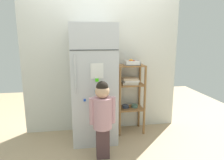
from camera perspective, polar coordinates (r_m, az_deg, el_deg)
name	(u,v)px	position (r m, az deg, el deg)	size (l,w,h in m)	color
ground_plane	(106,137)	(3.17, -1.89, -16.32)	(6.00, 6.00, 0.00)	tan
kitchen_wall_back	(103,64)	(3.17, -2.79, 4.68)	(2.51, 0.03, 2.21)	silver
refrigerator	(94,84)	(2.88, -5.32, -1.13)	(0.63, 0.63, 1.71)	silver
child_standing	(102,113)	(2.43, -2.81, -9.51)	(0.32, 0.24, 1.00)	#4B3437
pantry_shelf_unit	(130,90)	(3.14, 5.36, -3.06)	(0.43, 0.32, 1.11)	olive
fruit_bin	(132,63)	(3.05, 5.75, 5.07)	(0.23, 0.18, 0.09)	white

